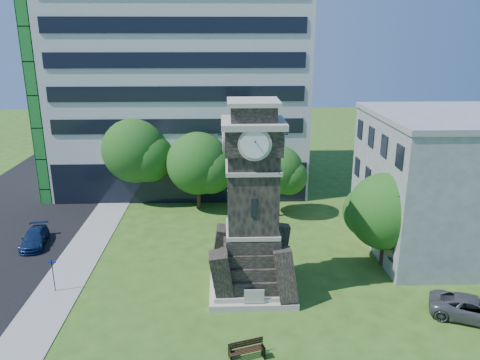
{
  "coord_description": "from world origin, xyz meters",
  "views": [
    {
      "loc": [
        1.32,
        -24.89,
        15.81
      ],
      "look_at": [
        2.37,
        5.99,
        6.17
      ],
      "focal_mm": 35.0,
      "sensor_mm": 36.0,
      "label": 1
    }
  ],
  "objects_px": {
    "car_street_north": "(35,238)",
    "car_east_lot": "(473,309)",
    "clock_tower": "(252,213)",
    "park_bench": "(247,349)",
    "street_sign": "(53,272)"
  },
  "relations": [
    {
      "from": "car_street_north",
      "to": "car_east_lot",
      "type": "distance_m",
      "value": 31.2
    },
    {
      "from": "car_street_north",
      "to": "car_east_lot",
      "type": "xyz_separation_m",
      "value": [
        29.22,
        -10.95,
        0.07
      ]
    },
    {
      "from": "clock_tower",
      "to": "park_bench",
      "type": "height_order",
      "value": "clock_tower"
    },
    {
      "from": "clock_tower",
      "to": "street_sign",
      "type": "height_order",
      "value": "clock_tower"
    },
    {
      "from": "clock_tower",
      "to": "park_bench",
      "type": "relative_size",
      "value": 6.76
    },
    {
      "from": "car_street_north",
      "to": "clock_tower",
      "type": "bearing_deg",
      "value": -32.76
    },
    {
      "from": "car_street_north",
      "to": "car_east_lot",
      "type": "bearing_deg",
      "value": -30.06
    },
    {
      "from": "car_street_north",
      "to": "park_bench",
      "type": "bearing_deg",
      "value": -50.53
    },
    {
      "from": "park_bench",
      "to": "car_east_lot",
      "type": "bearing_deg",
      "value": -4.8
    },
    {
      "from": "park_bench",
      "to": "street_sign",
      "type": "relative_size",
      "value": 0.81
    },
    {
      "from": "clock_tower",
      "to": "car_east_lot",
      "type": "bearing_deg",
      "value": -16.84
    },
    {
      "from": "clock_tower",
      "to": "park_bench",
      "type": "xyz_separation_m",
      "value": [
        -0.65,
        -6.74,
        -4.79
      ]
    },
    {
      "from": "clock_tower",
      "to": "park_bench",
      "type": "bearing_deg",
      "value": -95.52
    },
    {
      "from": "car_street_north",
      "to": "park_bench",
      "type": "distance_m",
      "value": 21.14
    },
    {
      "from": "car_street_north",
      "to": "street_sign",
      "type": "bearing_deg",
      "value": -70.36
    }
  ]
}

